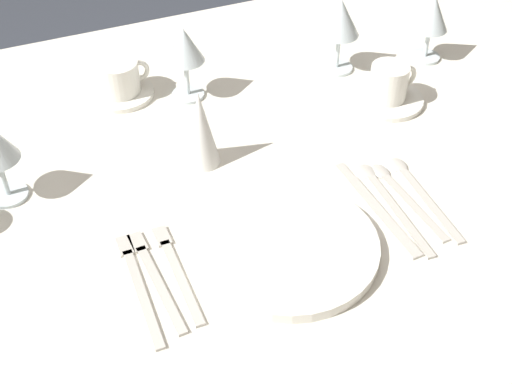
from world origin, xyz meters
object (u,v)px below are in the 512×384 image
Objects in this scene: coffee_cup_right at (118,77)px; dinner_plate at (288,246)px; fork_salad at (138,284)px; napkin_folded at (201,129)px; fork_outer at (176,269)px; spoon_soup at (386,197)px; wine_glass_far at (185,49)px; wine_glass_left at (432,16)px; spoon_dessert at (399,191)px; wine_glass_centre at (340,21)px; fork_inner at (154,276)px; dinner_knife at (378,210)px; coffee_cup_left at (390,82)px; spoon_tea at (417,188)px.

dinner_plate is at bearing -76.54° from coffee_cup_right.
napkin_folded is (0.18, 0.23, 0.07)m from fork_salad.
dinner_plate reaches higher than fork_outer.
wine_glass_far is (-0.20, 0.41, 0.10)m from spoon_soup.
dinner_plate is at bearing -167.63° from spoon_soup.
wine_glass_left is at bearing 37.99° from dinner_plate.
napkin_folded is at bearing 142.98° from spoon_dessert.
wine_glass_centre is at bearing -4.71° from wine_glass_far.
spoon_dessert is at bearing -102.82° from wine_glass_centre.
wine_glass_left is (0.73, 0.37, 0.10)m from fork_salad.
wine_glass_left is (0.70, 0.36, 0.10)m from fork_inner.
dinner_knife is 0.32m from coffee_cup_left.
fork_salad is at bearing -117.40° from wine_glass_far.
napkin_folded is at bearing 145.50° from spoon_tea.
dinner_knife is 0.06m from spoon_dessert.
dinner_plate reaches higher than fork_inner.
wine_glass_far is at bearing 119.10° from spoon_dessert.
spoon_dessert is (0.03, 0.00, 0.00)m from spoon_soup.
dinner_plate is 1.35× the size of fork_outer.
spoon_tea is (0.46, 0.02, 0.00)m from fork_inner.
coffee_cup_left is at bearing -25.63° from coffee_cup_right.
wine_glass_centre reaches higher than spoon_tea.
spoon_soup is (0.03, 0.02, -0.00)m from dinner_knife.
spoon_tea reaches higher than fork_inner.
napkin_folded is (0.12, 0.22, 0.07)m from fork_outer.
spoon_tea is at bearing -98.17° from wine_glass_centre.
dinner_knife is 1.69× the size of napkin_folded.
wine_glass_centre reaches higher than fork_outer.
fork_inner is at bearing -154.83° from coffee_cup_left.
spoon_tea is at bearing 9.62° from dinner_plate.
fork_salad is at bearing -155.40° from coffee_cup_left.
coffee_cup_left is (0.15, 0.24, 0.04)m from spoon_soup.
dinner_knife is at bearing -0.83° from fork_inner.
fork_inner is 0.60m from coffee_cup_left.
fork_inner is 0.40m from spoon_soup.
spoon_tea is at bearing -110.35° from coffee_cup_left.
napkin_folded is at bearing -153.52° from wine_glass_centre.
spoon_tea is at bearing -6.55° from spoon_dessert.
coffee_cup_left is 0.68× the size of napkin_folded.
napkin_folded reaches higher than spoon_tea.
fork_outer is 1.43× the size of napkin_folded.
wine_glass_centre is at bearing 26.48° from napkin_folded.
fork_outer is at bearing -140.12° from wine_glass_centre.
spoon_tea is 1.55× the size of wine_glass_left.
dinner_knife is (0.17, 0.02, -0.01)m from dinner_plate.
wine_glass_centre reaches higher than spoon_soup.
coffee_cup_left is at bearing 58.46° from spoon_soup.
coffee_cup_right is at bearing 84.72° from fork_outer.
fork_outer is at bearing -111.16° from wine_glass_far.
fork_inner is at bearing -114.92° from wine_glass_far.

